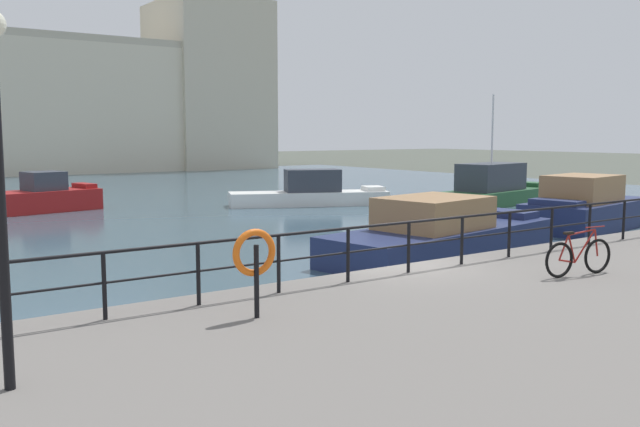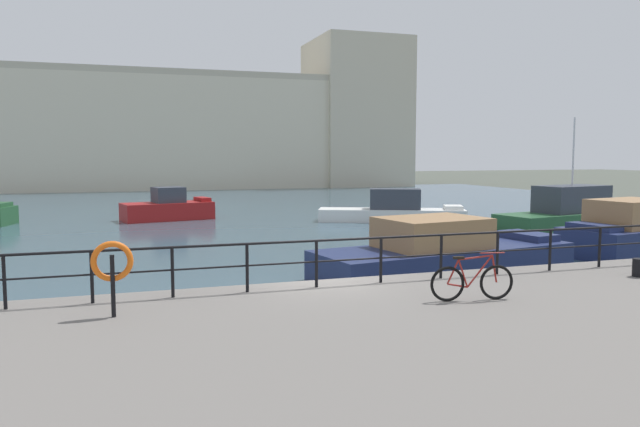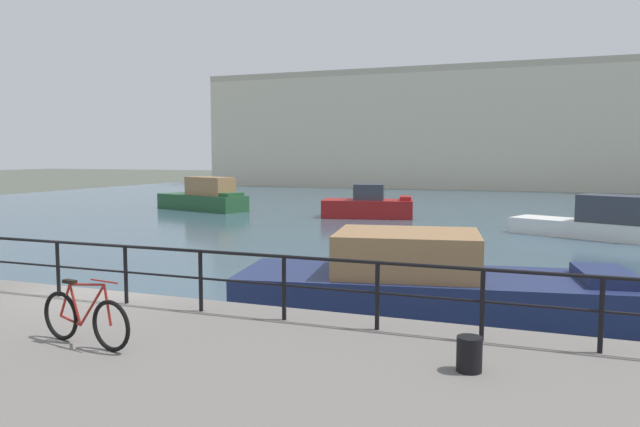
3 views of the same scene
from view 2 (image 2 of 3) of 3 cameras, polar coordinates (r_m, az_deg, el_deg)
The scene contains 13 objects.
ground_plane at distance 14.94m, azimuth 0.44°, elevation -10.18°, with size 240.00×240.00×0.00m, color #4C5147.
water_basin at distance 44.24m, azimuth -12.25°, elevation 0.16°, with size 80.00×60.00×0.01m, color #385160.
quay_promenade at distance 9.19m, azimuth 14.23°, elevation -17.08°, with size 56.00×13.00×1.08m, color slate.
harbor_building at distance 76.03m, azimuth -10.61°, elevation 7.69°, with size 61.69×12.29×18.62m.
moored_blue_motorboat at distance 37.17m, azimuth 6.86°, elevation 0.31°, with size 8.78×5.27×1.98m.
moored_cabin_cruiser at distance 38.99m, azimuth -13.92°, elevation 0.49°, with size 5.72×3.31×2.02m.
moored_green_narrowboat at distance 21.01m, azimuth 11.36°, elevation -3.65°, with size 9.47×4.39×1.95m.
moored_red_daysailer at distance 37.23m, azimuth 22.43°, elevation 0.18°, with size 9.99×4.50×6.07m.
moored_white_yacht at distance 27.84m, azimuth 27.51°, elevation -1.65°, with size 7.35×3.94×2.25m.
quay_railing at distance 13.71m, azimuth -0.33°, elevation -3.84°, with size 25.21×0.07×1.08m.
parked_bicycle at distance 12.90m, azimuth 13.93°, elevation -6.17°, with size 1.76×0.34×0.98m.
mooring_bollard at distance 16.87m, azimuth 27.53°, elevation -4.48°, with size 0.32×0.32×0.44m, color black.
life_ring_stand at distance 11.84m, azimuth -18.74°, elevation -4.46°, with size 0.75×0.15×1.40m.
Camera 2 is at (-4.63, -13.62, 4.04)m, focal length 34.45 mm.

